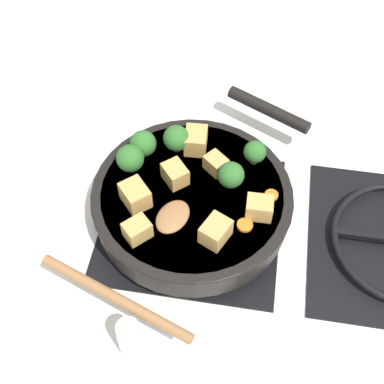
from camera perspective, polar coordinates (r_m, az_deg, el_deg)
ground_plane at (r=0.95m, az=-0.00°, el=-2.89°), size 2.40×2.40×0.00m
front_burner_grate at (r=0.94m, az=-0.00°, el=-2.49°), size 0.31×0.31×0.03m
skillet_pan at (r=0.90m, az=0.08°, el=-0.80°), size 0.44×0.36×0.05m
wooden_spoon at (r=0.81m, az=-5.51°, el=-7.44°), size 0.24×0.24×0.02m
tofu_cube_center_large at (r=0.86m, az=-6.07°, el=-0.35°), size 0.06×0.06×0.04m
tofu_cube_near_handle at (r=0.83m, az=-5.86°, el=-4.06°), size 0.05×0.05×0.03m
tofu_cube_east_chunk at (r=0.88m, az=-1.82°, el=1.92°), size 0.05×0.05×0.03m
tofu_cube_west_chunk at (r=0.90m, az=2.56°, el=3.02°), size 0.05×0.05×0.03m
tofu_cube_back_piece at (r=0.82m, az=2.53°, el=-4.24°), size 0.06×0.05×0.04m
tofu_cube_front_piece at (r=0.85m, az=7.20°, el=-1.68°), size 0.03×0.04×0.03m
tofu_cube_mid_small at (r=0.93m, az=0.42°, el=5.52°), size 0.05×0.04×0.04m
broccoli_floret_near_spoon at (r=0.91m, az=-5.25°, el=5.15°), size 0.05×0.05×0.05m
broccoli_floret_center_top at (r=0.87m, az=4.18°, el=1.81°), size 0.04×0.04×0.05m
broccoli_floret_east_rim at (r=0.91m, az=6.72°, el=4.25°), size 0.04×0.04×0.05m
broccoli_floret_west_rim at (r=0.89m, az=-6.62°, el=3.57°), size 0.05×0.05×0.05m
broccoli_floret_north_edge at (r=0.92m, az=-1.69°, el=5.73°), size 0.05×0.05×0.05m
carrot_slice_orange_thin at (r=0.88m, az=8.47°, el=-0.34°), size 0.02×0.02×0.01m
carrot_slice_near_center at (r=0.85m, az=5.65°, el=-3.54°), size 0.03×0.03×0.01m
salt_shaker at (r=0.81m, az=-6.61°, el=-15.33°), size 0.04×0.04×0.09m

